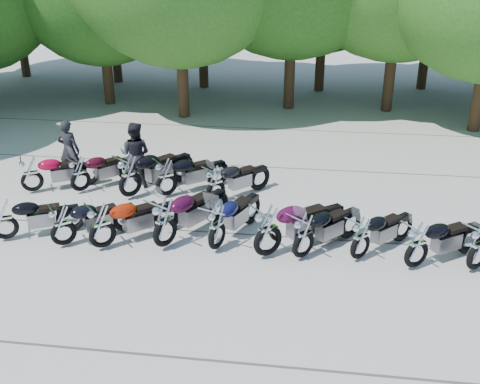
# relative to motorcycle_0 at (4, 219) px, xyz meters

# --- Properties ---
(ground) EXTENTS (90.00, 90.00, 0.00)m
(ground) POSITION_rel_motorcycle_0_xyz_m (5.34, -0.45, -0.58)
(ground) COLOR #9D968E
(ground) RESTS_ON ground
(motorcycle_0) EXTENTS (2.11, 1.49, 1.16)m
(motorcycle_0) POSITION_rel_motorcycle_0_xyz_m (0.00, 0.00, 0.00)
(motorcycle_0) COLOR black
(motorcycle_0) RESTS_ON ground
(motorcycle_1) EXTENTS (2.00, 1.81, 1.17)m
(motorcycle_1) POSITION_rel_motorcycle_0_xyz_m (1.46, -0.09, 0.01)
(motorcycle_1) COLOR black
(motorcycle_1) RESTS_ON ground
(motorcycle_2) EXTENTS (2.11, 2.00, 1.26)m
(motorcycle_2) POSITION_rel_motorcycle_0_xyz_m (2.38, -0.09, 0.05)
(motorcycle_2) COLOR #961D05
(motorcycle_2) RESTS_ON ground
(motorcycle_3) EXTENTS (1.90, 2.48, 1.38)m
(motorcycle_3) POSITION_rel_motorcycle_0_xyz_m (3.76, 0.15, 0.11)
(motorcycle_3) COLOR #330620
(motorcycle_3) RESTS_ON ground
(motorcycle_4) EXTENTS (1.46, 2.31, 1.25)m
(motorcycle_4) POSITION_rel_motorcycle_0_xyz_m (4.93, 0.20, 0.05)
(motorcycle_4) COLOR #0C0E35
(motorcycle_4) RESTS_ON ground
(motorcycle_5) EXTENTS (2.41, 2.14, 1.41)m
(motorcycle_5) POSITION_rel_motorcycle_0_xyz_m (6.09, 0.03, 0.12)
(motorcycle_5) COLOR #3F0827
(motorcycle_5) RESTS_ON ground
(motorcycle_6) EXTENTS (1.95, 2.07, 1.23)m
(motorcycle_6) POSITION_rel_motorcycle_0_xyz_m (6.86, 0.07, 0.04)
(motorcycle_6) COLOR black
(motorcycle_6) RESTS_ON ground
(motorcycle_7) EXTENTS (1.86, 1.89, 1.15)m
(motorcycle_7) POSITION_rel_motorcycle_0_xyz_m (8.09, 0.18, -0.00)
(motorcycle_7) COLOR black
(motorcycle_7) RESTS_ON ground
(motorcycle_8) EXTENTS (2.15, 1.76, 1.22)m
(motorcycle_8) POSITION_rel_motorcycle_0_xyz_m (9.24, -0.04, 0.03)
(motorcycle_8) COLOR black
(motorcycle_8) RESTS_ON ground
(motorcycle_9) EXTENTS (2.10, 1.95, 1.24)m
(motorcycle_9) POSITION_rel_motorcycle_0_xyz_m (10.49, 0.05, 0.04)
(motorcycle_9) COLOR maroon
(motorcycle_9) RESTS_ON ground
(motorcycle_10) EXTENTS (2.14, 1.61, 1.19)m
(motorcycle_10) POSITION_rel_motorcycle_0_xyz_m (-0.68, 2.70, 0.02)
(motorcycle_10) COLOR maroon
(motorcycle_10) RESTS_ON ground
(motorcycle_11) EXTENTS (1.85, 1.99, 1.18)m
(motorcycle_11) POSITION_rel_motorcycle_0_xyz_m (0.64, 2.91, 0.01)
(motorcycle_11) COLOR #350711
(motorcycle_11) RESTS_ON ground
(motorcycle_12) EXTENTS (2.12, 2.41, 1.40)m
(motorcycle_12) POSITION_rel_motorcycle_0_xyz_m (2.13, 2.71, 0.12)
(motorcycle_12) COLOR black
(motorcycle_12) RESTS_ON ground
(motorcycle_13) EXTENTS (2.14, 1.94, 1.25)m
(motorcycle_13) POSITION_rel_motorcycle_0_xyz_m (3.08, 2.91, 0.05)
(motorcycle_13) COLOR black
(motorcycle_13) RESTS_ON ground
(motorcycle_14) EXTENTS (1.93, 1.97, 1.20)m
(motorcycle_14) POSITION_rel_motorcycle_0_xyz_m (4.47, 2.68, 0.02)
(motorcycle_14) COLOR black
(motorcycle_14) RESTS_ON ground
(rider_0) EXTENTS (0.71, 0.51, 1.81)m
(rider_0) POSITION_rel_motorcycle_0_xyz_m (-0.03, 3.83, 0.32)
(rider_0) COLOR black
(rider_0) RESTS_ON ground
(rider_1) EXTENTS (0.96, 0.78, 1.86)m
(rider_1) POSITION_rel_motorcycle_0_xyz_m (2.01, 3.67, 0.35)
(rider_1) COLOR black
(rider_1) RESTS_ON ground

